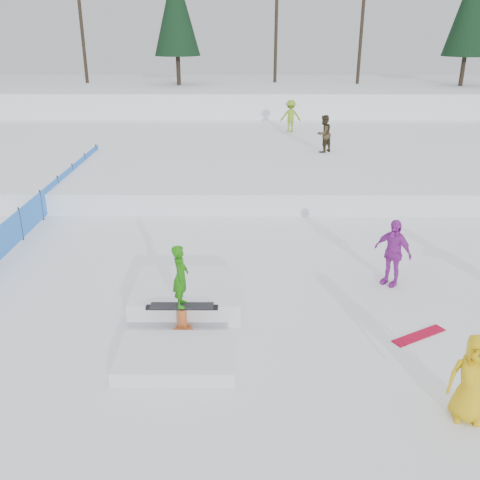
{
  "coord_description": "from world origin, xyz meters",
  "views": [
    {
      "loc": [
        0.56,
        -11.22,
        6.45
      ],
      "look_at": [
        0.5,
        2.0,
        1.1
      ],
      "focal_mm": 40.0,
      "sensor_mm": 36.0,
      "label": 1
    }
  ],
  "objects_px": {
    "walker_ygreen": "(291,116)",
    "spectator_purple": "(393,252)",
    "jib_rail_feature": "(185,308)",
    "walker_olive": "(324,134)",
    "spectator_yellow": "(472,379)",
    "safety_fence": "(42,205)"
  },
  "relations": [
    {
      "from": "walker_ygreen",
      "to": "spectator_yellow",
      "type": "height_order",
      "value": "walker_ygreen"
    },
    {
      "from": "walker_ygreen",
      "to": "spectator_purple",
      "type": "height_order",
      "value": "walker_ygreen"
    },
    {
      "from": "walker_olive",
      "to": "jib_rail_feature",
      "type": "relative_size",
      "value": 0.4
    },
    {
      "from": "safety_fence",
      "to": "walker_olive",
      "type": "bearing_deg",
      "value": 34.0
    },
    {
      "from": "walker_ygreen",
      "to": "spectator_yellow",
      "type": "relative_size",
      "value": 1.06
    },
    {
      "from": "spectator_purple",
      "to": "spectator_yellow",
      "type": "relative_size",
      "value": 1.1
    },
    {
      "from": "walker_olive",
      "to": "spectator_purple",
      "type": "bearing_deg",
      "value": 48.72
    },
    {
      "from": "spectator_purple",
      "to": "walker_ygreen",
      "type": "bearing_deg",
      "value": 139.77
    },
    {
      "from": "walker_ygreen",
      "to": "spectator_yellow",
      "type": "distance_m",
      "value": 22.77
    },
    {
      "from": "walker_olive",
      "to": "spectator_purple",
      "type": "xyz_separation_m",
      "value": [
        0.11,
        -12.31,
        -0.76
      ]
    },
    {
      "from": "walker_olive",
      "to": "walker_ygreen",
      "type": "xyz_separation_m",
      "value": [
        -1.13,
        5.14,
        0.01
      ]
    },
    {
      "from": "spectator_yellow",
      "to": "walker_olive",
      "type": "bearing_deg",
      "value": 103.57
    },
    {
      "from": "walker_ygreen",
      "to": "safety_fence",
      "type": "bearing_deg",
      "value": 49.4
    },
    {
      "from": "spectator_yellow",
      "to": "jib_rail_feature",
      "type": "xyz_separation_m",
      "value": [
        -5.27,
        3.38,
        -0.52
      ]
    },
    {
      "from": "walker_olive",
      "to": "spectator_yellow",
      "type": "relative_size",
      "value": 1.05
    },
    {
      "from": "walker_olive",
      "to": "spectator_purple",
      "type": "height_order",
      "value": "walker_olive"
    },
    {
      "from": "walker_ygreen",
      "to": "jib_rail_feature",
      "type": "bearing_deg",
      "value": 75.63
    },
    {
      "from": "safety_fence",
      "to": "spectator_yellow",
      "type": "distance_m",
      "value": 15.03
    },
    {
      "from": "walker_olive",
      "to": "walker_ygreen",
      "type": "relative_size",
      "value": 0.99
    },
    {
      "from": "safety_fence",
      "to": "spectator_purple",
      "type": "xyz_separation_m",
      "value": [
        11.0,
        -4.97,
        0.36
      ]
    },
    {
      "from": "walker_olive",
      "to": "spectator_yellow",
      "type": "xyz_separation_m",
      "value": [
        0.11,
        -17.58,
        -0.84
      ]
    },
    {
      "from": "spectator_yellow",
      "to": "jib_rail_feature",
      "type": "distance_m",
      "value": 6.29
    }
  ]
}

